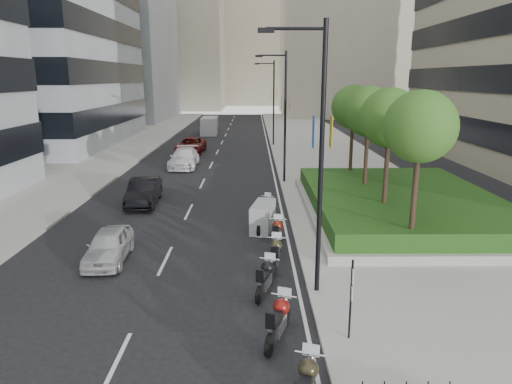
{
  "coord_description": "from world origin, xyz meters",
  "views": [
    {
      "loc": [
        2.11,
        -13.44,
        7.28
      ],
      "look_at": [
        2.24,
        7.52,
        2.0
      ],
      "focal_mm": 32.0,
      "sensor_mm": 36.0,
      "label": 1
    }
  ],
  "objects_px": {
    "lamp_post_1": "(283,111)",
    "car_c": "(184,158)",
    "parking_sign": "(351,295)",
    "motorcycle_4": "(277,233)",
    "motorcycle_5": "(263,217)",
    "car_b": "(144,192)",
    "car_a": "(109,245)",
    "motorcycle_1": "(279,320)",
    "lamp_post_2": "(272,99)",
    "lamp_post_0": "(317,149)",
    "delivery_van": "(209,126)",
    "motorcycle_6": "(265,207)",
    "car_d": "(191,145)",
    "motorcycle_2": "(266,277)",
    "motorcycle_3": "(276,254)"
  },
  "relations": [
    {
      "from": "motorcycle_3",
      "to": "lamp_post_0",
      "type": "bearing_deg",
      "value": -145.86
    },
    {
      "from": "lamp_post_2",
      "to": "motorcycle_3",
      "type": "bearing_deg",
      "value": -92.03
    },
    {
      "from": "lamp_post_0",
      "to": "motorcycle_3",
      "type": "height_order",
      "value": "lamp_post_0"
    },
    {
      "from": "motorcycle_1",
      "to": "car_a",
      "type": "height_order",
      "value": "car_a"
    },
    {
      "from": "motorcycle_1",
      "to": "parking_sign",
      "type": "bearing_deg",
      "value": -76.17
    },
    {
      "from": "motorcycle_1",
      "to": "delivery_van",
      "type": "relative_size",
      "value": 0.41
    },
    {
      "from": "parking_sign",
      "to": "car_c",
      "type": "xyz_separation_m",
      "value": [
        -8.45,
        26.03,
        -0.68
      ]
    },
    {
      "from": "lamp_post_0",
      "to": "motorcycle_1",
      "type": "relative_size",
      "value": 4.12
    },
    {
      "from": "parking_sign",
      "to": "lamp_post_1",
      "type": "bearing_deg",
      "value": 91.88
    },
    {
      "from": "parking_sign",
      "to": "motorcycle_6",
      "type": "height_order",
      "value": "parking_sign"
    },
    {
      "from": "motorcycle_4",
      "to": "lamp_post_2",
      "type": "bearing_deg",
      "value": 6.09
    },
    {
      "from": "motorcycle_4",
      "to": "motorcycle_5",
      "type": "height_order",
      "value": "motorcycle_5"
    },
    {
      "from": "motorcycle_6",
      "to": "car_c",
      "type": "distance_m",
      "value": 15.42
    },
    {
      "from": "motorcycle_1",
      "to": "car_a",
      "type": "xyz_separation_m",
      "value": [
        -6.61,
        5.83,
        0.04
      ]
    },
    {
      "from": "lamp_post_1",
      "to": "motorcycle_5",
      "type": "xyz_separation_m",
      "value": [
        -1.56,
        -10.23,
        -4.38
      ]
    },
    {
      "from": "lamp_post_2",
      "to": "motorcycle_6",
      "type": "height_order",
      "value": "lamp_post_2"
    },
    {
      "from": "car_a",
      "to": "car_c",
      "type": "distance_m",
      "value": 20.0
    },
    {
      "from": "motorcycle_1",
      "to": "lamp_post_2",
      "type": "bearing_deg",
      "value": 17.63
    },
    {
      "from": "lamp_post_0",
      "to": "lamp_post_1",
      "type": "bearing_deg",
      "value": 90.0
    },
    {
      "from": "motorcycle_6",
      "to": "car_b",
      "type": "relative_size",
      "value": 0.44
    },
    {
      "from": "lamp_post_1",
      "to": "car_b",
      "type": "xyz_separation_m",
      "value": [
        -8.48,
        -5.4,
        -4.31
      ]
    },
    {
      "from": "lamp_post_1",
      "to": "motorcycle_5",
      "type": "distance_m",
      "value": 11.24
    },
    {
      "from": "motorcycle_1",
      "to": "motorcycle_3",
      "type": "xyz_separation_m",
      "value": [
        0.15,
        5.02,
        -0.02
      ]
    },
    {
      "from": "parking_sign",
      "to": "delivery_van",
      "type": "distance_m",
      "value": 49.44
    },
    {
      "from": "lamp_post_1",
      "to": "car_c",
      "type": "relative_size",
      "value": 1.69
    },
    {
      "from": "car_c",
      "to": "delivery_van",
      "type": "distance_m",
      "value": 22.69
    },
    {
      "from": "parking_sign",
      "to": "motorcycle_3",
      "type": "bearing_deg",
      "value": 109.21
    },
    {
      "from": "car_c",
      "to": "motorcycle_3",
      "type": "bearing_deg",
      "value": -73.03
    },
    {
      "from": "parking_sign",
      "to": "car_d",
      "type": "height_order",
      "value": "parking_sign"
    },
    {
      "from": "lamp_post_1",
      "to": "car_c",
      "type": "distance_m",
      "value": 10.75
    },
    {
      "from": "lamp_post_2",
      "to": "motorcycle_4",
      "type": "height_order",
      "value": "lamp_post_2"
    },
    {
      "from": "lamp_post_1",
      "to": "motorcycle_4",
      "type": "relative_size",
      "value": 3.99
    },
    {
      "from": "lamp_post_2",
      "to": "car_a",
      "type": "xyz_separation_m",
      "value": [
        -7.92,
        -31.97,
        -4.42
      ]
    },
    {
      "from": "lamp_post_0",
      "to": "car_c",
      "type": "xyz_separation_m",
      "value": [
        -7.8,
        23.03,
        -4.29
      ]
    },
    {
      "from": "motorcycle_4",
      "to": "car_d",
      "type": "relative_size",
      "value": 0.42
    },
    {
      "from": "motorcycle_1",
      "to": "car_c",
      "type": "relative_size",
      "value": 0.41
    },
    {
      "from": "lamp_post_1",
      "to": "car_c",
      "type": "xyz_separation_m",
      "value": [
        -7.8,
        6.03,
        -4.29
      ]
    },
    {
      "from": "parking_sign",
      "to": "motorcycle_4",
      "type": "xyz_separation_m",
      "value": [
        -1.64,
        7.59,
        -0.85
      ]
    },
    {
      "from": "motorcycle_4",
      "to": "delivery_van",
      "type": "distance_m",
      "value": 41.69
    },
    {
      "from": "lamp_post_2",
      "to": "car_c",
      "type": "relative_size",
      "value": 1.69
    },
    {
      "from": "motorcycle_4",
      "to": "motorcycle_6",
      "type": "bearing_deg",
      "value": 13.76
    },
    {
      "from": "parking_sign",
      "to": "motorcycle_4",
      "type": "distance_m",
      "value": 7.81
    },
    {
      "from": "motorcycle_6",
      "to": "lamp_post_1",
      "type": "bearing_deg",
      "value": 11.61
    },
    {
      "from": "car_d",
      "to": "parking_sign",
      "type": "bearing_deg",
      "value": -72.72
    },
    {
      "from": "car_d",
      "to": "motorcycle_4",
      "type": "bearing_deg",
      "value": -71.95
    },
    {
      "from": "lamp_post_1",
      "to": "motorcycle_3",
      "type": "distance_m",
      "value": 15.49
    },
    {
      "from": "motorcycle_5",
      "to": "car_b",
      "type": "xyz_separation_m",
      "value": [
        -6.92,
        4.83,
        0.07
      ]
    },
    {
      "from": "motorcycle_5",
      "to": "car_d",
      "type": "distance_m",
      "value": 24.53
    },
    {
      "from": "motorcycle_2",
      "to": "car_b",
      "type": "distance_m",
      "value": 13.4
    },
    {
      "from": "motorcycle_5",
      "to": "motorcycle_6",
      "type": "xyz_separation_m",
      "value": [
        0.13,
        2.2,
        -0.12
      ]
    }
  ]
}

